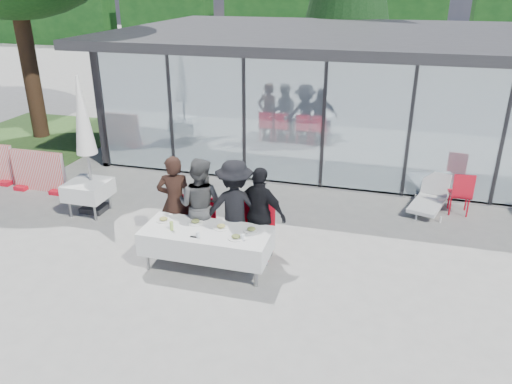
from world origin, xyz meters
TOP-DOWN VIEW (x-y plane):
  - ground at (0.00, 0.00)m, footprint 90.00×90.00m
  - pavilion at (2.00, 8.16)m, footprint 14.80×8.80m
  - treeline at (-2.00, 28.00)m, footprint 62.50×2.00m
  - dining_table at (-0.36, -0.16)m, footprint 2.26×0.96m
  - diner_a at (-1.21, 0.47)m, footprint 0.82×0.82m
  - diner_chair_a at (-1.21, 0.59)m, footprint 0.44×0.44m
  - diner_b at (-0.71, 0.47)m, footprint 0.95×0.95m
  - diner_chair_b at (-0.71, 0.59)m, footprint 0.44×0.44m
  - diner_c at (-0.03, 0.47)m, footprint 1.44×1.44m
  - diner_chair_c at (-0.03, 0.59)m, footprint 0.44×0.44m
  - diner_d at (0.45, 0.47)m, footprint 1.29×1.29m
  - diner_chair_d at (0.45, 0.59)m, footprint 0.44×0.44m
  - plate_a at (-1.24, -0.01)m, footprint 0.28×0.28m
  - plate_b at (-0.64, 0.05)m, footprint 0.28×0.28m
  - plate_c at (-0.14, -0.01)m, footprint 0.28×0.28m
  - plate_d at (0.41, 0.03)m, footprint 0.28×0.28m
  - plate_extra at (0.23, -0.30)m, footprint 0.28×0.28m
  - juice_bottle at (-0.94, -0.31)m, footprint 0.06×0.06m
  - drinking_glasses at (-0.03, -0.38)m, footprint 0.82×0.19m
  - folded_eyeglasses at (-0.46, -0.46)m, footprint 0.14×0.03m
  - spare_table_left at (-3.65, 1.28)m, footprint 0.86×0.86m
  - spare_chair_b at (4.18, 3.37)m, footprint 0.48×0.48m
  - market_umbrella at (-3.63, 1.41)m, footprint 0.50×0.50m
  - lounger at (3.58, 3.56)m, footprint 0.96×1.45m
  - grass_patch at (-8.50, 6.00)m, footprint 5.00×5.00m

SIDE VIEW (x-z plane):
  - ground at x=0.00m, z-range 0.00..0.00m
  - grass_patch at x=-8.50m, z-range 0.00..0.02m
  - lounger at x=3.58m, z-range -0.10..0.62m
  - diner_chair_a at x=-1.21m, z-range 0.05..1.03m
  - diner_chair_b at x=-0.71m, z-range 0.05..1.03m
  - diner_chair_c at x=-0.03m, z-range 0.05..1.03m
  - diner_chair_d at x=0.45m, z-range 0.05..1.03m
  - spare_chair_b at x=4.18m, z-range 0.05..1.03m
  - dining_table at x=-0.36m, z-range 0.16..0.91m
  - spare_table_left at x=-3.65m, z-range 0.18..0.92m
  - folded_eyeglasses at x=-0.46m, z-range 0.75..0.76m
  - plate_a at x=-1.24m, z-range 0.74..0.81m
  - plate_b at x=-0.64m, z-range 0.74..0.81m
  - plate_c at x=-0.14m, z-range 0.74..0.81m
  - plate_d at x=0.41m, z-range 0.74..0.81m
  - plate_extra at x=0.23m, z-range 0.74..0.81m
  - drinking_glasses at x=-0.03m, z-range 0.75..0.85m
  - juice_bottle at x=-0.94m, z-range 0.75..0.91m
  - diner_d at x=0.45m, z-range 0.00..1.76m
  - diner_b at x=-0.71m, z-range 0.00..1.83m
  - diner_a at x=-1.21m, z-range 0.00..1.83m
  - diner_c at x=-0.03m, z-range 0.00..1.86m
  - market_umbrella at x=-3.63m, z-range 0.48..3.48m
  - pavilion at x=2.00m, z-range 0.43..3.87m
  - treeline at x=-2.00m, z-range 0.00..4.40m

